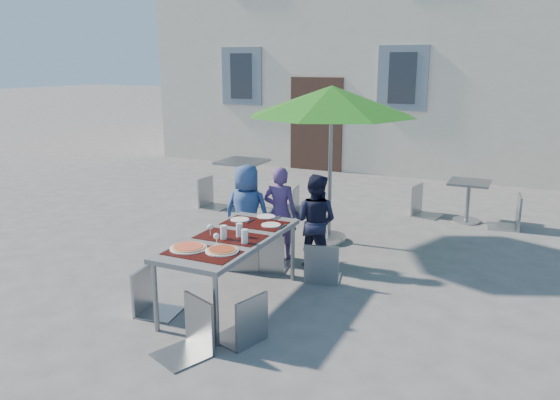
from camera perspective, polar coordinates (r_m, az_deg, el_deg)
The scene contains 22 objects.
ground at distance 5.99m, azimuth -4.79°, elevation -10.98°, with size 90.00×90.00×0.00m, color #4F4F52.
dining_table at distance 5.81m, azimuth -5.18°, elevation -4.38°, with size 0.80×1.85×0.76m.
pizza_near_left at distance 5.47m, azimuth -9.55°, elevation -4.91°, with size 0.37×0.37×0.03m.
pizza_near_right at distance 5.35m, azimuth -6.08°, elevation -5.24°, with size 0.33×0.33×0.03m.
glassware at distance 5.67m, azimuth -5.12°, elevation -3.44°, with size 0.52×0.41×0.15m.
place_settings at distance 6.34m, azimuth -2.19°, elevation -2.12°, with size 0.68×0.50×0.01m.
child_0 at distance 7.14m, azimuth -3.48°, elevation -1.29°, with size 0.62×0.40×1.27m, color #304B85.
child_1 at distance 7.17m, azimuth -0.00°, elevation -1.35°, with size 0.45×0.30×1.24m, color #593C7A.
child_2 at distance 6.87m, azimuth 3.68°, elevation -2.22°, with size 0.59×0.34×1.21m, color #161931.
chair_0 at distance 6.79m, azimuth -3.88°, elevation -2.85°, with size 0.53×0.53×0.94m.
chair_1 at distance 6.74m, azimuth -1.06°, elevation -3.04°, with size 0.48×0.49×0.93m.
chair_2 at distance 6.41m, azimuth 4.50°, elevation -4.06°, with size 0.49×0.49×0.92m.
chair_3 at distance 5.79m, azimuth -13.53°, elevation -6.66°, with size 0.45×0.45×0.89m.
chair_4 at distance 5.05m, azimuth -3.77°, elevation -9.32°, with size 0.50×0.50×0.91m.
chair_5 at distance 4.93m, azimuth -9.54°, elevation -9.76°, with size 0.55×0.55×0.95m.
patio_umbrella at distance 7.64m, azimuth 5.42°, elevation 10.15°, with size 2.37×2.37×2.23m.
cafe_table_0 at distance 9.85m, azimuth -3.95°, elevation 2.83°, with size 0.78×0.78×0.83m.
bg_chair_l_0 at distance 9.82m, azimuth -7.34°, elevation 2.66°, with size 0.47×0.47×1.01m.
bg_chair_r_0 at distance 9.24m, azimuth 1.11°, elevation 1.65°, with size 0.47×0.47×0.91m.
cafe_table_1 at distance 9.36m, azimuth 19.08°, elevation 0.41°, with size 0.63×0.63×0.67m.
bg_chair_l_1 at distance 9.52m, azimuth 14.80°, elevation 1.80°, with size 0.51×0.51×0.98m.
bg_chair_r_1 at distance 9.21m, azimuth 23.22°, elevation 0.88°, with size 0.51×0.50×1.02m.
Camera 1 is at (2.73, -4.68, 2.55)m, focal length 35.00 mm.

